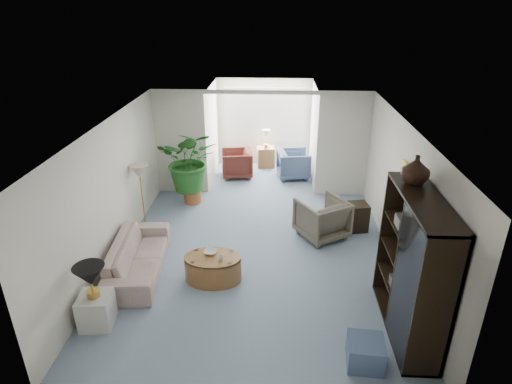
# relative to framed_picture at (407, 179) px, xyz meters

# --- Properties ---
(floor) EXTENTS (6.00, 6.00, 0.00)m
(floor) POSITION_rel_framed_picture_xyz_m (-2.46, 0.10, -1.70)
(floor) COLOR #7F94A7
(floor) RESTS_ON ground
(sunroom_floor) EXTENTS (2.60, 2.60, 0.00)m
(sunroom_floor) POSITION_rel_framed_picture_xyz_m (-2.46, 4.20, -1.70)
(sunroom_floor) COLOR #7F94A7
(sunroom_floor) RESTS_ON ground
(back_pier_left) EXTENTS (1.20, 0.12, 2.50)m
(back_pier_left) POSITION_rel_framed_picture_xyz_m (-4.36, 3.10, -0.45)
(back_pier_left) COLOR beige
(back_pier_left) RESTS_ON ground
(back_pier_right) EXTENTS (1.20, 0.12, 2.50)m
(back_pier_right) POSITION_rel_framed_picture_xyz_m (-0.56, 3.10, -0.45)
(back_pier_right) COLOR beige
(back_pier_right) RESTS_ON ground
(back_header) EXTENTS (2.60, 0.12, 0.10)m
(back_header) POSITION_rel_framed_picture_xyz_m (-2.46, 3.10, 0.75)
(back_header) COLOR beige
(back_header) RESTS_ON back_pier_left
(window_pane) EXTENTS (2.20, 0.02, 1.50)m
(window_pane) POSITION_rel_framed_picture_xyz_m (-2.46, 5.28, -0.30)
(window_pane) COLOR white
(window_blinds) EXTENTS (2.20, 0.02, 1.50)m
(window_blinds) POSITION_rel_framed_picture_xyz_m (-2.46, 5.25, -0.30)
(window_blinds) COLOR white
(framed_picture) EXTENTS (0.04, 0.50, 0.40)m
(framed_picture) POSITION_rel_framed_picture_xyz_m (0.00, 0.00, 0.00)
(framed_picture) COLOR beige
(sofa) EXTENTS (0.98, 2.09, 0.59)m
(sofa) POSITION_rel_framed_picture_xyz_m (-4.44, -0.31, -1.40)
(sofa) COLOR #B5AD99
(sofa) RESTS_ON ground
(end_table) EXTENTS (0.49, 0.49, 0.50)m
(end_table) POSITION_rel_framed_picture_xyz_m (-4.64, -1.66, -1.45)
(end_table) COLOR beige
(end_table) RESTS_ON ground
(table_lamp) EXTENTS (0.44, 0.44, 0.30)m
(table_lamp) POSITION_rel_framed_picture_xyz_m (-4.64, -1.66, -0.85)
(table_lamp) COLOR black
(table_lamp) RESTS_ON end_table
(floor_lamp) EXTENTS (0.36, 0.36, 0.28)m
(floor_lamp) POSITION_rel_framed_picture_xyz_m (-4.78, 1.23, -0.45)
(floor_lamp) COLOR beige
(floor_lamp) RESTS_ON ground
(coffee_table) EXTENTS (1.09, 1.09, 0.45)m
(coffee_table) POSITION_rel_framed_picture_xyz_m (-3.12, -0.50, -1.47)
(coffee_table) COLOR brown
(coffee_table) RESTS_ON ground
(coffee_bowl) EXTENTS (0.25, 0.25, 0.05)m
(coffee_bowl) POSITION_rel_framed_picture_xyz_m (-3.17, -0.40, -1.22)
(coffee_bowl) COLOR beige
(coffee_bowl) RESTS_ON coffee_table
(coffee_cup) EXTENTS (0.11, 0.11, 0.09)m
(coffee_cup) POSITION_rel_framed_picture_xyz_m (-2.97, -0.60, -1.21)
(coffee_cup) COLOR beige
(coffee_cup) RESTS_ON coffee_table
(wingback_chair) EXTENTS (1.18, 1.19, 0.80)m
(wingback_chair) POSITION_rel_framed_picture_xyz_m (-1.18, 1.06, -1.30)
(wingback_chair) COLOR #605A4B
(wingback_chair) RESTS_ON ground
(side_table_dark) EXTENTS (0.55, 0.47, 0.58)m
(side_table_dark) POSITION_rel_framed_picture_xyz_m (-0.48, 1.36, -1.41)
(side_table_dark) COLOR black
(side_table_dark) RESTS_ON ground
(entertainment_cabinet) EXTENTS (0.49, 1.84, 2.05)m
(entertainment_cabinet) POSITION_rel_framed_picture_xyz_m (-0.23, -1.50, -0.68)
(entertainment_cabinet) COLOR black
(entertainment_cabinet) RESTS_ON ground
(cabinet_urn) EXTENTS (0.38, 0.38, 0.40)m
(cabinet_urn) POSITION_rel_framed_picture_xyz_m (-0.23, -1.00, 0.55)
(cabinet_urn) COLOR black
(cabinet_urn) RESTS_ON entertainment_cabinet
(ottoman) EXTENTS (0.50, 0.50, 0.37)m
(ottoman) POSITION_rel_framed_picture_xyz_m (-0.91, -2.22, -1.52)
(ottoman) COLOR slate
(ottoman) RESTS_ON ground
(plant_pot) EXTENTS (0.40, 0.40, 0.32)m
(plant_pot) POSITION_rel_framed_picture_xyz_m (-4.03, 2.49, -1.54)
(plant_pot) COLOR #A1552E
(plant_pot) RESTS_ON ground
(house_plant) EXTENTS (1.31, 1.14, 1.46)m
(house_plant) POSITION_rel_framed_picture_xyz_m (-4.03, 2.49, -0.65)
(house_plant) COLOR #245F20
(house_plant) RESTS_ON plant_pot
(sunroom_chair_blue) EXTENTS (0.91, 0.89, 0.74)m
(sunroom_chair_blue) POSITION_rel_framed_picture_xyz_m (-1.64, 4.15, -1.33)
(sunroom_chair_blue) COLOR slate
(sunroom_chair_blue) RESTS_ON ground
(sunroom_chair_maroon) EXTENTS (0.89, 0.87, 0.72)m
(sunroom_chair_maroon) POSITION_rel_framed_picture_xyz_m (-3.14, 4.15, -1.34)
(sunroom_chair_maroon) COLOR #5B251F
(sunroom_chair_maroon) RESTS_ON ground
(sunroom_table) EXTENTS (0.51, 0.42, 0.56)m
(sunroom_table) POSITION_rel_framed_picture_xyz_m (-2.39, 4.90, -1.42)
(sunroom_table) COLOR brown
(sunroom_table) RESTS_ON ground
(shelf_clutter) EXTENTS (0.30, 1.06, 1.06)m
(shelf_clutter) POSITION_rel_framed_picture_xyz_m (-0.28, -1.54, -0.72)
(shelf_clutter) COLOR #3B3836
(shelf_clutter) RESTS_ON entertainment_cabinet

